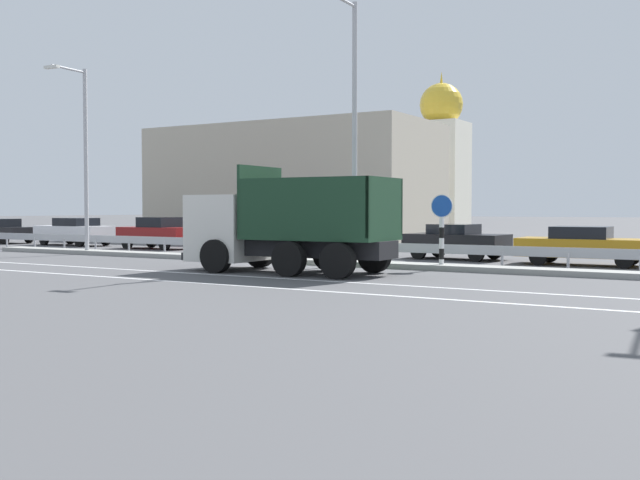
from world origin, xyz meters
TOP-DOWN VIEW (x-y plane):
  - ground_plane at (0.00, 0.00)m, footprint 320.00×320.00m
  - lane_strip_0 at (-0.02, -3.10)m, footprint 65.63×0.16m
  - lane_strip_1 at (-0.02, -5.31)m, footprint 65.63×0.16m
  - median_island at (0.00, 2.09)m, footprint 36.10×1.10m
  - median_guardrail at (0.00, 3.19)m, footprint 65.63×0.09m
  - dump_truck at (-0.89, -1.32)m, footprint 6.75×2.89m
  - median_road_sign at (3.58, 2.09)m, footprint 0.75×0.16m
  - street_lamp_1 at (-12.82, 1.81)m, footprint 0.72×2.10m
  - street_lamp_2 at (0.30, 2.05)m, footprint 0.71×2.36m
  - parked_car_0 at (-25.18, 6.74)m, footprint 4.02×1.93m
  - parked_car_1 at (-19.46, 7.06)m, footprint 4.92×2.11m
  - parked_car_2 at (-13.17, 6.77)m, footprint 4.02×1.90m
  - parked_car_3 at (-7.77, 7.00)m, footprint 4.22×2.04m
  - parked_car_4 at (-3.03, 6.56)m, footprint 3.97×1.99m
  - parked_car_5 at (2.18, 7.12)m, footprint 3.98×2.19m
  - parked_car_6 at (7.16, 6.47)m, footprint 4.59×2.02m
  - background_building_0 at (-13.85, 19.97)m, footprint 18.24×8.42m
  - church_tower at (-8.60, 32.47)m, footprint 3.60×3.60m

SIDE VIEW (x-z plane):
  - ground_plane at x=0.00m, z-range 0.00..0.00m
  - lane_strip_0 at x=-0.02m, z-range 0.00..0.01m
  - lane_strip_1 at x=-0.02m, z-range 0.00..0.01m
  - median_island at x=0.00m, z-range 0.00..0.18m
  - median_guardrail at x=0.00m, z-range 0.18..0.96m
  - parked_car_4 at x=-3.03m, z-range 0.03..1.27m
  - parked_car_6 at x=7.16m, z-range 0.03..1.39m
  - parked_car_0 at x=-25.18m, z-range 0.01..1.42m
  - parked_car_5 at x=2.18m, z-range 0.03..1.41m
  - parked_car_1 at x=-19.46m, z-range 0.02..1.51m
  - parked_car_2 at x=-13.17m, z-range 0.00..1.57m
  - parked_car_3 at x=-7.77m, z-range -0.01..1.59m
  - dump_truck at x=-0.89m, z-range -0.42..2.92m
  - median_road_sign at x=3.58m, z-range 0.07..2.52m
  - background_building_0 at x=-13.85m, z-range 0.00..7.27m
  - street_lamp_1 at x=-12.82m, z-range 0.46..8.49m
  - street_lamp_2 at x=0.30m, z-range 0.50..9.61m
  - church_tower at x=-8.60m, z-range -0.58..11.71m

